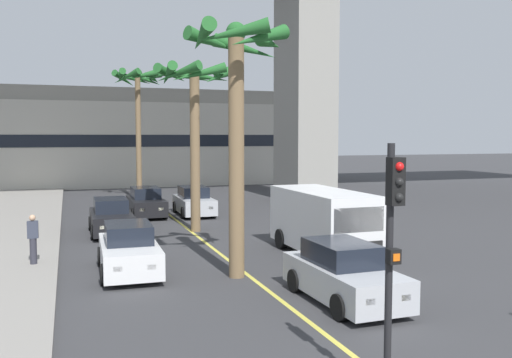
{
  "coord_description": "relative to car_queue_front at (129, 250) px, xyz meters",
  "views": [
    {
      "loc": [
        -5.22,
        -1.32,
        4.31
      ],
      "look_at": [
        0.0,
        14.0,
        3.06
      ],
      "focal_mm": 38.87,
      "sensor_mm": 36.0,
      "label": 1
    }
  ],
  "objects": [
    {
      "name": "delivery_van",
      "position": [
        6.92,
        0.4,
        0.57
      ],
      "size": [
        2.22,
        5.28,
        2.36
      ],
      "color": "white",
      "rests_on": "ground"
    },
    {
      "name": "car_queue_fifth",
      "position": [
        4.74,
        12.04,
        0.0
      ],
      "size": [
        1.89,
        4.13,
        1.56
      ],
      "color": "#B7BABF",
      "rests_on": "ground"
    },
    {
      "name": "car_queue_third",
      "position": [
        2.19,
        12.4,
        0.0
      ],
      "size": [
        1.85,
        4.11,
        1.56
      ],
      "color": "black",
      "rests_on": "ground"
    },
    {
      "name": "car_queue_front",
      "position": [
        0.0,
        0.0,
        0.0
      ],
      "size": [
        1.91,
        4.14,
        1.56
      ],
      "color": "white",
      "rests_on": "ground"
    },
    {
      "name": "pedestrian_near_crosswalk",
      "position": [
        -2.89,
        1.61,
        0.28
      ],
      "size": [
        0.34,
        0.22,
        1.62
      ],
      "color": "#2D2D38",
      "rests_on": "sidewalk_left"
    },
    {
      "name": "car_queue_second",
      "position": [
        0.0,
        7.42,
        0.0
      ],
      "size": [
        1.85,
        4.11,
        1.56
      ],
      "color": "black",
      "rests_on": "ground"
    },
    {
      "name": "pier_building_backdrop",
      "position": [
        3.46,
        33.08,
        3.4
      ],
      "size": [
        37.58,
        8.04,
        8.36
      ],
      "color": "beige",
      "rests_on": "ground"
    },
    {
      "name": "palm_tree_mid_median",
      "position": [
        2.72,
        19.59,
        6.52
      ],
      "size": [
        3.38,
        3.35,
        8.73
      ],
      "color": "brown",
      "rests_on": "ground"
    },
    {
      "name": "car_queue_fourth",
      "position": [
        4.96,
        -4.92,
        0.0
      ],
      "size": [
        1.91,
        4.14,
        1.56
      ],
      "color": "#B7BABF",
      "rests_on": "ground"
    },
    {
      "name": "traffic_light_median_near",
      "position": [
        3.12,
        -10.03,
        1.99
      ],
      "size": [
        0.24,
        0.37,
        4.2
      ],
      "color": "black",
      "rests_on": "ground"
    },
    {
      "name": "palm_tree_far_median",
      "position": [
        3.09,
        -1.6,
        5.08
      ],
      "size": [
        3.05,
        3.19,
        7.69
      ],
      "color": "brown",
      "rests_on": "ground"
    },
    {
      "name": "palm_tree_near_median",
      "position": [
        3.65,
        6.85,
        5.41
      ],
      "size": [
        3.68,
        3.66,
        7.58
      ],
      "color": "brown",
      "rests_on": "ground"
    },
    {
      "name": "lane_stripe_center",
      "position": [
        3.46,
        7.72,
        -0.72
      ],
      "size": [
        0.14,
        56.0,
        0.01
      ],
      "primitive_type": "cube",
      "color": "#DBCC4C",
      "rests_on": "ground"
    }
  ]
}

